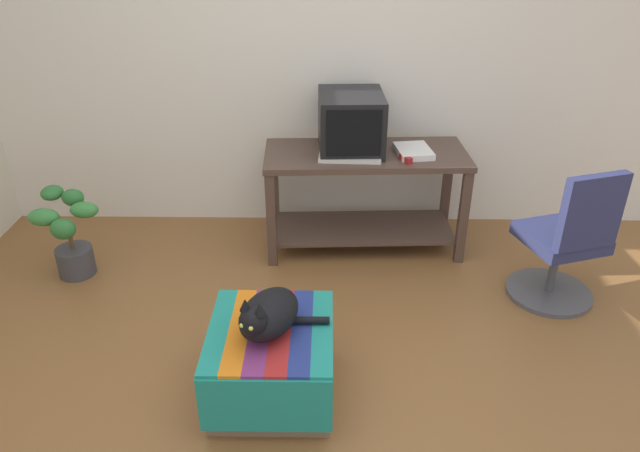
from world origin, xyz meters
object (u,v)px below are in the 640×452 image
book (413,151)px  ottoman_with_blanket (272,361)px  keyboard (350,158)px  cat (268,315)px  desk (365,183)px  potted_plant (69,236)px  office_chair (566,245)px  stapler (406,159)px  tv_monitor (351,123)px

book → ottoman_with_blanket: book is taller
keyboard → ottoman_with_blanket: 1.50m
cat → ottoman_with_blanket: bearing=97.8°
keyboard → cat: keyboard is taller
desk → book: book is taller
book → potted_plant: book is taller
book → cat: bearing=-127.9°
keyboard → office_chair: size_ratio=0.45×
book → stapler: size_ratio=2.52×
keyboard → book: size_ratio=1.44×
potted_plant → office_chair: bearing=-4.6°
keyboard → office_chair: 1.41m
book → desk: bearing=166.3°
tv_monitor → potted_plant: 1.96m
cat → potted_plant: size_ratio=0.80×
desk → stapler: bearing=-36.5°
desk → office_chair: bearing=-32.7°
potted_plant → office_chair: 3.07m
stapler → desk: bearing=119.5°
desk → potted_plant: bearing=-170.3°
tv_monitor → cat: 1.66m
keyboard → book: book is taller
book → stapler: bearing=-124.6°
tv_monitor → office_chair: 1.53m
ottoman_with_blanket → office_chair: 1.87m
keyboard → potted_plant: size_ratio=0.69×
office_chair → ottoman_with_blanket: bearing=8.3°
desk → keyboard: size_ratio=3.43×
keyboard → ottoman_with_blanket: size_ratio=0.61×
tv_monitor → ottoman_with_blanket: 1.74m
keyboard → ottoman_with_blanket: (-0.41, -1.35, -0.52)m
keyboard → potted_plant: keyboard is taller
potted_plant → stapler: size_ratio=5.29×
keyboard → desk: bearing=52.5°
tv_monitor → cat: size_ratio=1.12×
ottoman_with_blanket → keyboard: bearing=73.3°
desk → cat: bearing=-111.9°
potted_plant → stapler: (2.15, 0.26, 0.44)m
keyboard → book: bearing=16.5°
tv_monitor → keyboard: size_ratio=1.30×
book → stapler: 0.15m
tv_monitor → stapler: 0.44m
ottoman_with_blanket → tv_monitor: bearing=74.9°
desk → stapler: (0.24, -0.16, 0.25)m
keyboard → stapler: stapler is taller
book → tv_monitor: bearing=160.3°
book → ottoman_with_blanket: size_ratio=0.42×
potted_plant → stapler: bearing=6.8°
desk → book: (0.31, -0.03, 0.25)m
book → cat: (-0.83, -1.47, -0.24)m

